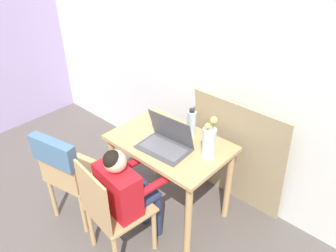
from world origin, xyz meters
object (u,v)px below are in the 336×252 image
(flower_vase, at_px, (209,141))
(water_bottle, at_px, (191,124))
(chair_spare, at_px, (65,166))
(laptop, at_px, (167,140))
(chair_occupied, at_px, (112,210))
(person_seated, at_px, (125,188))

(flower_vase, bearing_deg, water_bottle, 153.78)
(chair_spare, bearing_deg, laptop, -145.48)
(chair_occupied, xyz_separation_m, person_seated, (0.01, 0.12, 0.14))
(chair_occupied, relative_size, flower_vase, 2.49)
(water_bottle, bearing_deg, flower_vase, -26.22)
(flower_vase, distance_m, water_bottle, 0.29)
(chair_spare, height_order, flower_vase, flower_vase)
(laptop, bearing_deg, chair_spare, -137.76)
(chair_occupied, distance_m, water_bottle, 0.87)
(chair_occupied, distance_m, flower_vase, 0.84)
(laptop, xyz_separation_m, flower_vase, (0.30, 0.11, 0.08))
(chair_occupied, bearing_deg, laptop, -87.03)
(chair_occupied, xyz_separation_m, chair_spare, (-0.51, -0.03, 0.14))
(person_seated, distance_m, flower_vase, 0.67)
(chair_spare, bearing_deg, water_bottle, -137.74)
(chair_occupied, bearing_deg, person_seated, -90.00)
(flower_vase, xyz_separation_m, water_bottle, (-0.26, 0.13, -0.02))
(water_bottle, bearing_deg, laptop, -100.24)
(person_seated, xyz_separation_m, water_bottle, (0.06, 0.65, 0.26))
(chair_occupied, relative_size, person_seated, 0.91)
(person_seated, bearing_deg, water_bottle, -88.88)
(person_seated, distance_m, water_bottle, 0.70)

